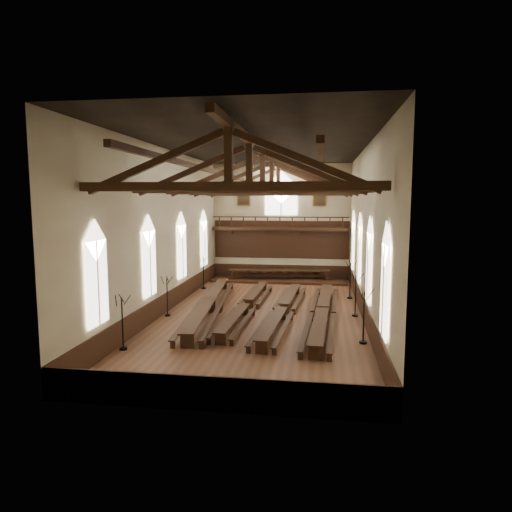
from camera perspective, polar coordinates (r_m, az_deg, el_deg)
The scene contains 21 objects.
ground at distance 27.92m, azimuth 0.79°, elevation -7.28°, with size 26.00×26.00×0.00m, color brown.
room_walls at distance 27.06m, azimuth 0.81°, elevation 6.09°, with size 26.00×26.00×26.00m.
wainscot_band at distance 27.78m, azimuth 0.79°, elevation -6.08°, with size 12.00×26.00×1.20m.
side_windows at distance 27.24m, azimuth 0.80°, elevation 0.37°, with size 11.85×19.80×4.50m.
end_window at distance 39.88m, azimuth 3.16°, elevation 7.48°, with size 2.80×0.12×3.80m.
minstrels_gallery at distance 39.76m, azimuth 3.10°, elevation 2.70°, with size 11.80×1.24×3.70m.
portraits at distance 39.88m, azimuth 3.16°, elevation 7.30°, with size 7.75×0.09×1.45m.
roof_trusses at distance 27.09m, azimuth 0.82°, elevation 9.81°, with size 11.70×25.70×2.80m.
refectory_row_a at distance 28.59m, azimuth -5.90°, elevation -5.76°, with size 2.36×15.09×0.81m.
refectory_row_b at distance 28.30m, azimuth -1.18°, elevation -6.05°, with size 1.58×13.80×0.68m.
refectory_row_c at distance 27.21m, azimuth 3.39°, elevation -6.55°, with size 1.84×14.13×0.71m.
refectory_row_d at distance 26.83m, azimuth 8.36°, elevation -6.74°, with size 1.89×14.52×0.76m.
dais at distance 38.99m, azimuth 2.88°, elevation -3.03°, with size 11.40×2.95×0.20m, color #361E10.
high_table at distance 38.86m, azimuth 2.89°, elevation -1.90°, with size 8.64×1.66×0.81m.
high_chairs at distance 39.70m, azimuth 2.99°, elevation -1.93°, with size 6.76×0.46×0.97m.
candelabrum_left_near at distance 22.20m, azimuth -16.31°, elevation -9.23°, with size 0.72×0.80×2.61m.
candelabrum_left_mid at distance 27.81m, azimuth -11.02°, elevation -5.91°, with size 0.73×0.69×2.42m.
candelabrum_left_far at distance 35.80m, azimuth -6.58°, elevation -2.82°, with size 0.79×0.77×2.65m.
candelabrum_right_near at distance 22.81m, azimuth 13.29°, elevation -8.59°, with size 0.80×0.82×2.74m.
candelabrum_right_mid at distance 27.90m, azimuth 12.31°, elevation -5.78°, with size 0.71×0.80×2.61m.
candelabrum_right_far at distance 32.78m, azimuth 11.67°, elevation -3.82°, with size 0.80×0.77×2.67m.
Camera 1 is at (3.40, -26.84, 6.90)m, focal length 32.00 mm.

